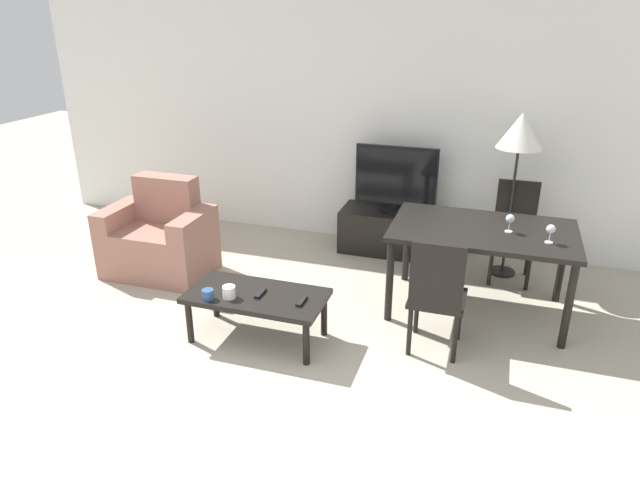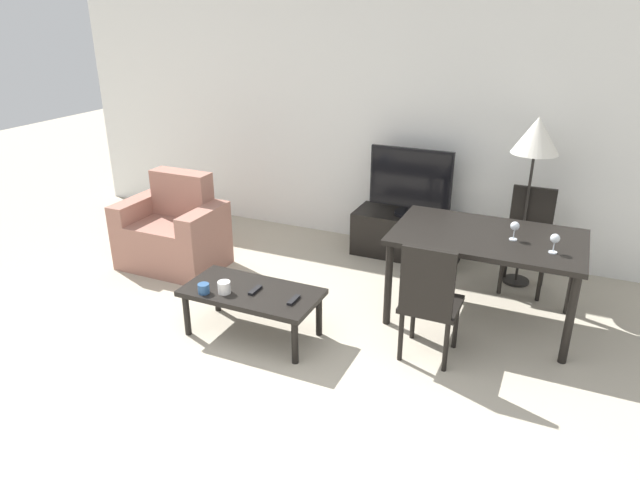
# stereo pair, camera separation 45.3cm
# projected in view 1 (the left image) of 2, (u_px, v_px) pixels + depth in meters

# --- Properties ---
(ground_plane) EXTENTS (18.00, 18.00, 0.00)m
(ground_plane) POSITION_uv_depth(u_px,v_px,m) (230.00, 451.00, 3.29)
(ground_plane) COLOR #B2A893
(wall_back) EXTENTS (7.60, 0.06, 2.70)m
(wall_back) POSITION_uv_depth(u_px,v_px,m) (374.00, 115.00, 5.79)
(wall_back) COLOR white
(wall_back) RESTS_ON ground_plane
(armchair) EXTENTS (0.97, 0.64, 0.90)m
(armchair) POSITION_uv_depth(u_px,v_px,m) (160.00, 240.00, 5.38)
(armchair) COLOR #9E6B5B
(armchair) RESTS_ON ground_plane
(tv_stand) EXTENTS (1.07, 0.46, 0.44)m
(tv_stand) POSITION_uv_depth(u_px,v_px,m) (393.00, 232.00, 5.86)
(tv_stand) COLOR black
(tv_stand) RESTS_ON ground_plane
(tv) EXTENTS (0.82, 0.29, 0.67)m
(tv) POSITION_uv_depth(u_px,v_px,m) (396.00, 179.00, 5.65)
(tv) COLOR black
(tv) RESTS_ON tv_stand
(coffee_table) EXTENTS (1.04, 0.52, 0.39)m
(coffee_table) POSITION_uv_depth(u_px,v_px,m) (257.00, 299.00, 4.28)
(coffee_table) COLOR black
(coffee_table) RESTS_ON ground_plane
(dining_table) EXTENTS (1.45, 0.89, 0.74)m
(dining_table) POSITION_uv_depth(u_px,v_px,m) (483.00, 237.00, 4.57)
(dining_table) COLOR black
(dining_table) RESTS_ON ground_plane
(dining_chair_near) EXTENTS (0.40, 0.40, 0.91)m
(dining_chair_near) POSITION_uv_depth(u_px,v_px,m) (437.00, 293.00, 4.04)
(dining_chair_near) COLOR black
(dining_chair_near) RESTS_ON ground_plane
(dining_chair_far) EXTENTS (0.40, 0.40, 0.91)m
(dining_chair_far) POSITION_uv_depth(u_px,v_px,m) (514.00, 227.00, 5.22)
(dining_chair_far) COLOR black
(dining_chair_far) RESTS_ON ground_plane
(floor_lamp) EXTENTS (0.40, 0.40, 1.53)m
(floor_lamp) POSITION_uv_depth(u_px,v_px,m) (520.00, 136.00, 4.97)
(floor_lamp) COLOR black
(floor_lamp) RESTS_ON ground_plane
(remote_primary) EXTENTS (0.04, 0.15, 0.02)m
(remote_primary) POSITION_uv_depth(u_px,v_px,m) (302.00, 301.00, 4.13)
(remote_primary) COLOR black
(remote_primary) RESTS_ON coffee_table
(remote_secondary) EXTENTS (0.04, 0.15, 0.02)m
(remote_secondary) POSITION_uv_depth(u_px,v_px,m) (260.00, 293.00, 4.24)
(remote_secondary) COLOR black
(remote_secondary) RESTS_ON coffee_table
(cup_white_near) EXTENTS (0.09, 0.09, 0.07)m
(cup_white_near) POSITION_uv_depth(u_px,v_px,m) (208.00, 294.00, 4.17)
(cup_white_near) COLOR navy
(cup_white_near) RESTS_ON coffee_table
(cup_colored_far) EXTENTS (0.10, 0.10, 0.09)m
(cup_colored_far) POSITION_uv_depth(u_px,v_px,m) (229.00, 292.00, 4.18)
(cup_colored_far) COLOR white
(cup_colored_far) RESTS_ON coffee_table
(wine_glass_left) EXTENTS (0.07, 0.07, 0.15)m
(wine_glass_left) POSITION_uv_depth(u_px,v_px,m) (510.00, 220.00, 4.42)
(wine_glass_left) COLOR silver
(wine_glass_left) RESTS_ON dining_table
(wine_glass_center) EXTENTS (0.07, 0.07, 0.15)m
(wine_glass_center) POSITION_uv_depth(u_px,v_px,m) (551.00, 230.00, 4.22)
(wine_glass_center) COLOR silver
(wine_glass_center) RESTS_ON dining_table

